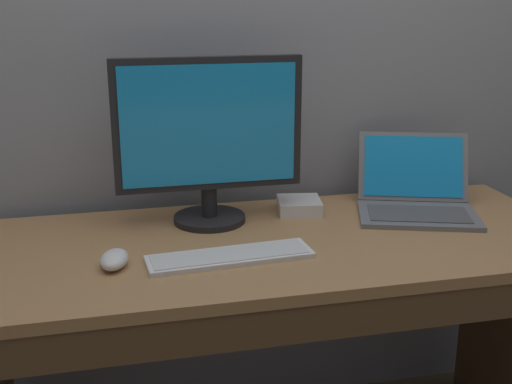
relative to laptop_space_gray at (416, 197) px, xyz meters
name	(u,v)px	position (x,y,z in m)	size (l,w,h in m)	color
desk	(279,321)	(-0.47, -0.14, -0.30)	(1.70, 0.70, 0.78)	#A87A4C
laptop_space_gray	(416,197)	(0.00, 0.00, 0.00)	(0.44, 0.43, 0.22)	slate
external_monitor	(209,136)	(-0.64, 0.04, 0.21)	(0.54, 0.21, 0.49)	black
wired_keyboard	(230,256)	(-0.63, -0.24, -0.04)	(0.43, 0.15, 0.02)	white
computer_mouse	(114,259)	(-0.92, -0.23, -0.03)	(0.07, 0.11, 0.04)	white
external_drive_box	(299,206)	(-0.35, 0.08, -0.03)	(0.13, 0.13, 0.04)	silver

